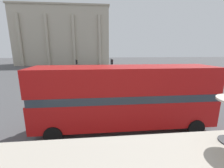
% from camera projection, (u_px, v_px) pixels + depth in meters
% --- Properties ---
extents(double_decker_bus, '(11.29, 2.69, 4.21)m').
position_uv_depth(double_decker_bus, '(125.00, 96.00, 9.56)').
color(double_decker_bus, black).
rests_on(double_decker_bus, ground_plane).
extents(plaza_building_left, '(31.57, 13.36, 19.20)m').
position_uv_depth(plaza_building_left, '(65.00, 37.00, 53.65)').
color(plaza_building_left, '#B2A893').
rests_on(plaza_building_left, ground_plane).
extents(traffic_light_near, '(0.42, 0.24, 3.94)m').
position_uv_depth(traffic_light_near, '(144.00, 79.00, 13.66)').
color(traffic_light_near, black).
rests_on(traffic_light_near, ground_plane).
extents(traffic_light_mid, '(0.42, 0.24, 4.00)m').
position_uv_depth(traffic_light_mid, '(111.00, 69.00, 20.93)').
color(traffic_light_mid, black).
rests_on(traffic_light_mid, ground_plane).
extents(traffic_light_far, '(0.42, 0.24, 3.53)m').
position_uv_depth(traffic_light_far, '(77.00, 66.00, 26.44)').
color(traffic_light_far, black).
rests_on(traffic_light_far, ground_plane).
extents(pedestrian_olive, '(0.32, 0.32, 1.64)m').
position_uv_depth(pedestrian_olive, '(106.00, 72.00, 28.69)').
color(pedestrian_olive, '#282B33').
rests_on(pedestrian_olive, ground_plane).
extents(pedestrian_grey, '(0.32, 0.32, 1.69)m').
position_uv_depth(pedestrian_grey, '(142.00, 68.00, 34.39)').
color(pedestrian_grey, '#282B33').
rests_on(pedestrian_grey, ground_plane).
extents(pedestrian_white, '(0.32, 0.32, 1.78)m').
position_uv_depth(pedestrian_white, '(154.00, 87.00, 17.22)').
color(pedestrian_white, '#282B33').
rests_on(pedestrian_white, ground_plane).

